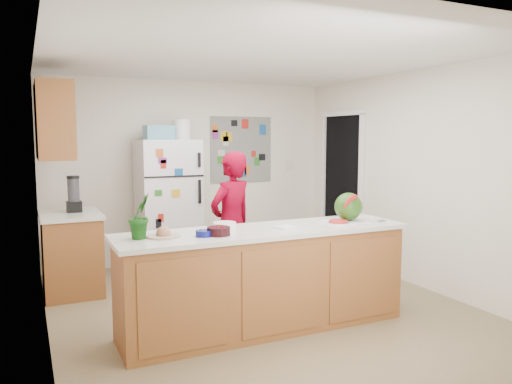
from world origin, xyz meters
name	(u,v)px	position (x,y,z in m)	size (l,w,h in m)	color
floor	(261,309)	(0.00, 0.00, -0.01)	(4.00, 4.50, 0.02)	brown
wall_back	(192,172)	(0.00, 2.26, 1.25)	(4.00, 0.02, 2.50)	beige
wall_left	(41,196)	(-2.01, 0.00, 1.25)	(0.02, 4.50, 2.50)	beige
wall_right	(417,179)	(2.01, 0.00, 1.25)	(0.02, 4.50, 2.50)	beige
ceiling	(261,56)	(0.00, 0.00, 2.51)	(4.00, 4.50, 0.02)	white
doorway	(343,187)	(1.99, 1.45, 1.02)	(0.03, 0.85, 2.04)	black
peninsula_base	(265,281)	(-0.20, -0.50, 0.44)	(2.60, 0.62, 0.88)	brown
peninsula_top	(265,231)	(-0.20, -0.50, 0.90)	(2.68, 0.70, 0.04)	silver
side_counter_base	(72,255)	(-1.69, 1.35, 0.43)	(0.60, 0.80, 0.86)	brown
side_counter_top	(70,215)	(-1.69, 1.35, 0.88)	(0.64, 0.84, 0.04)	silver
upper_cabinets	(54,121)	(-1.82, 1.30, 1.90)	(0.35, 1.00, 0.80)	brown
refrigerator	(168,205)	(-0.45, 1.88, 0.85)	(0.75, 0.70, 1.70)	silver
fridge_top_bin	(159,133)	(-0.55, 1.88, 1.79)	(0.35, 0.28, 0.18)	#5999B2
photo_collage	(241,150)	(0.75, 2.24, 1.55)	(0.95, 0.01, 0.95)	slate
person	(231,224)	(-0.11, 0.51, 0.79)	(0.58, 0.38, 1.58)	maroon
blender_appliance	(74,195)	(-1.64, 1.42, 1.09)	(0.13, 0.13, 0.38)	black
cutting_board	(344,222)	(0.64, -0.51, 0.93)	(0.41, 0.31, 0.01)	silver
watermelon	(348,206)	(0.70, -0.49, 1.07)	(0.27, 0.27, 0.27)	#1F5811
watermelon_slice	(338,221)	(0.54, -0.56, 0.94)	(0.18, 0.18, 0.02)	#E1304F
cherry_bowl	(219,231)	(-0.68, -0.60, 0.96)	(0.19, 0.19, 0.07)	black
white_bowl	(225,226)	(-0.53, -0.35, 0.95)	(0.20, 0.20, 0.06)	white
cobalt_bowl	(204,233)	(-0.81, -0.59, 0.95)	(0.13, 0.13, 0.05)	#0A0E60
plate	(164,236)	(-1.12, -0.48, 0.93)	(0.28, 0.28, 0.02)	#BDB595
paper_towel	(286,227)	(-0.02, -0.55, 0.93)	(0.16, 0.15, 0.02)	silver
keys	(382,221)	(1.00, -0.63, 0.93)	(0.09, 0.04, 0.01)	gray
potted_plant	(140,216)	(-1.30, -0.45, 1.10)	(0.20, 0.16, 0.37)	#183E0F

